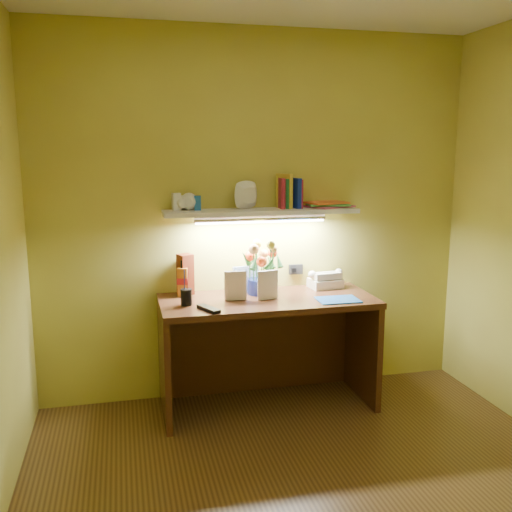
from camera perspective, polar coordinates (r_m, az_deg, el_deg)
The scene contains 13 objects.
desk at distance 3.84m, azimuth 1.16°, elevation -9.65°, with size 1.40×0.60×0.75m, color #3D2110.
flower_bouquet at distance 3.81m, azimuth 0.65°, elevation -1.12°, with size 0.23×0.23×0.36m, color #091039, non-canonical shape.
telephone at distance 4.02m, azimuth 6.96°, elevation -2.28°, with size 0.22×0.16×0.13m, color #EFE6CB, non-canonical shape.
desk_clock at distance 4.10m, azimuth 7.17°, elevation -2.36°, with size 0.08×0.04×0.08m, color #BABBBE.
whisky_bottle at distance 3.79m, azimuth -7.33°, elevation -2.20°, with size 0.06×0.06×0.24m, color #B56717, non-canonical shape.
whisky_box at distance 3.83m, azimuth -7.08°, elevation -1.83°, with size 0.09×0.09×0.27m, color #531B0A.
pen_cup at distance 3.57m, azimuth -6.99°, elevation -3.55°, with size 0.07×0.07×0.17m, color black.
art_card at distance 3.88m, azimuth -0.99°, elevation -2.31°, with size 0.18×0.04×0.18m, color white, non-canonical shape.
tv_remote at distance 3.46m, azimuth -4.76°, elevation -5.28°, with size 0.05×0.19×0.02m, color black.
blue_folder at distance 3.71m, azimuth 8.20°, elevation -4.35°, with size 0.27×0.19×0.01m, color blue.
desk_book_a at distance 3.65m, azimuth -3.19°, elevation -3.03°, with size 0.14×0.02×0.19m, color white.
desk_book_b at distance 3.65m, azimuth 0.18°, elevation -3.02°, with size 0.14×0.01×0.19m, color white.
wall_shelf at distance 3.81m, azimuth 0.80°, elevation 5.06°, with size 1.32×0.31×0.26m.
Camera 1 is at (-0.91, -2.29, 1.70)m, focal length 40.00 mm.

